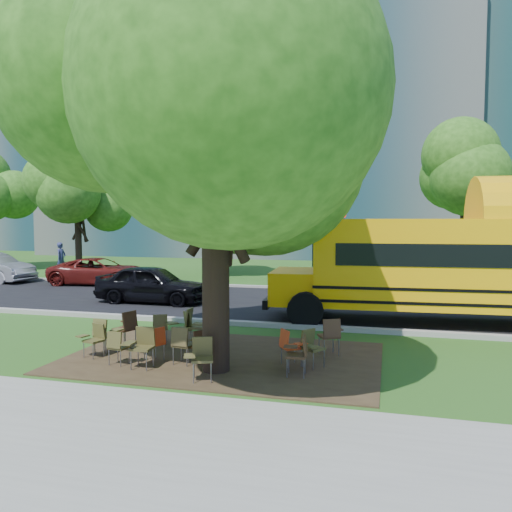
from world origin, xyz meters
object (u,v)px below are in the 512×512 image
(chair_8, at_px, (127,325))
(chair_12, at_px, (311,345))
(chair_9, at_px, (183,325))
(chair_7, at_px, (290,344))
(chair_3, at_px, (142,343))
(chair_14, at_px, (161,325))
(chair_15, at_px, (94,337))
(chair_2, at_px, (156,340))
(bg_car_red, at_px, (100,272))
(chair_13, at_px, (331,333))
(chair_6, at_px, (299,351))
(chair_1, at_px, (119,344))
(main_tree, at_px, (215,108))
(chair_11, at_px, (200,343))
(black_car, at_px, (152,284))
(chair_0, at_px, (104,332))
(chair_5, at_px, (201,354))
(chair_10, at_px, (194,323))
(pedestrian_a, at_px, (61,258))
(chair_4, at_px, (184,342))

(chair_8, bearing_deg, chair_12, -77.51)
(chair_9, bearing_deg, chair_7, -156.01)
(chair_7, height_order, chair_9, chair_9)
(chair_3, relative_size, chair_14, 1.13)
(chair_15, bearing_deg, chair_2, -161.74)
(chair_3, distance_m, bg_car_red, 14.80)
(chair_8, xyz_separation_m, chair_13, (4.90, 0.56, -0.02))
(chair_6, xyz_separation_m, chair_14, (-3.83, 1.74, -0.04))
(chair_3, bearing_deg, chair_1, -8.65)
(chair_6, bearing_deg, main_tree, 87.97)
(chair_6, height_order, chair_11, chair_6)
(chair_9, height_order, black_car, black_car)
(chair_8, height_order, chair_12, chair_8)
(black_car, bearing_deg, chair_2, -152.69)
(chair_11, distance_m, chair_12, 2.40)
(main_tree, xyz_separation_m, chair_2, (-1.52, 0.34, -4.90))
(chair_0, relative_size, chair_11, 1.09)
(chair_3, distance_m, chair_5, 1.56)
(chair_1, bearing_deg, chair_12, 19.86)
(chair_6, distance_m, black_car, 10.19)
(main_tree, relative_size, chair_7, 11.06)
(main_tree, height_order, chair_13, main_tree)
(chair_0, relative_size, chair_10, 0.91)
(black_car, bearing_deg, chair_13, -127.89)
(chair_9, bearing_deg, chair_1, 115.04)
(chair_12, bearing_deg, chair_7, -46.77)
(main_tree, distance_m, pedestrian_a, 22.07)
(chair_1, xyz_separation_m, chair_14, (0.04, 2.00, 0.01))
(chair_11, relative_size, chair_14, 1.00)
(chair_15, bearing_deg, chair_10, -123.26)
(chair_15, height_order, black_car, black_car)
(chair_12, height_order, chair_13, chair_13)
(chair_4, bearing_deg, chair_5, -42.85)
(main_tree, distance_m, chair_0, 5.72)
(chair_3, relative_size, pedestrian_a, 0.47)
(chair_8, height_order, black_car, black_car)
(chair_6, distance_m, chair_14, 4.21)
(chair_13, bearing_deg, chair_14, 151.55)
(chair_13, distance_m, black_car, 9.38)
(chair_2, relative_size, chair_7, 0.96)
(chair_3, distance_m, chair_11, 1.22)
(chair_9, xyz_separation_m, chair_10, (0.27, 0.07, 0.05))
(pedestrian_a, bearing_deg, chair_14, -137.90)
(chair_4, xyz_separation_m, pedestrian_a, (-14.25, 15.29, 0.41))
(chair_7, height_order, chair_10, chair_10)
(chair_8, bearing_deg, chair_15, -179.46)
(chair_5, xyz_separation_m, chair_11, (-0.43, 1.04, -0.04))
(chair_10, bearing_deg, pedestrian_a, -139.08)
(chair_8, bearing_deg, pedestrian_a, 59.03)
(chair_1, xyz_separation_m, chair_11, (1.65, 0.54, 0.01))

